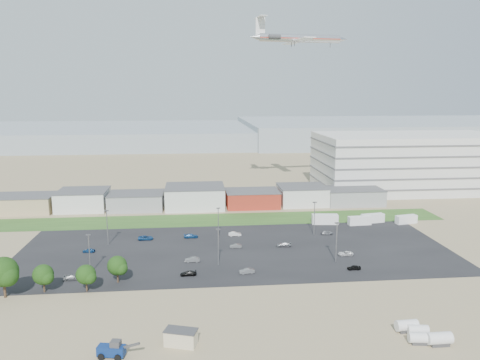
{
  "coord_description": "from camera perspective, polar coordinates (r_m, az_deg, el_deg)",
  "views": [
    {
      "loc": [
        -6.05,
        -104.54,
        43.66
      ],
      "look_at": [
        6.5,
        22.0,
        19.56
      ],
      "focal_mm": 35.0,
      "sensor_mm": 36.0,
      "label": 1
    }
  ],
  "objects": [
    {
      "name": "box_trailer_c",
      "position": [
        165.06,
        15.87,
        -4.5
      ],
      "size": [
        8.09,
        3.72,
        2.92
      ],
      "primitive_type": null,
      "rotation": [
        0.0,
        0.0,
        0.17
      ],
      "color": "silver",
      "rests_on": "ground"
    },
    {
      "name": "parking_garage",
      "position": [
        223.63,
        19.85,
        2.08
      ],
      "size": [
        80.0,
        40.0,
        25.0
      ],
      "primitive_type": "cube",
      "color": "silver",
      "rests_on": "ground"
    },
    {
      "name": "parked_car_12",
      "position": [
        135.51,
        5.32,
        -7.84
      ],
      "size": [
        4.37,
        1.99,
        1.24
      ],
      "primitive_type": "imported",
      "rotation": [
        0.0,
        0.0,
        -1.63
      ],
      "color": "#A5A5AA",
      "rests_on": "ground"
    },
    {
      "name": "hills_backdrop",
      "position": [
        423.87,
        0.6,
        5.43
      ],
      "size": [
        700.0,
        200.0,
        9.0
      ],
      "primitive_type": null,
      "color": "gray",
      "rests_on": "ground"
    },
    {
      "name": "box_trailer_b",
      "position": [
        161.11,
        14.36,
        -4.82
      ],
      "size": [
        7.67,
        2.84,
        2.83
      ],
      "primitive_type": null,
      "rotation": [
        0.0,
        0.0,
        0.06
      ],
      "color": "silver",
      "rests_on": "ground"
    },
    {
      "name": "ground",
      "position": [
        113.45,
        -2.22,
        -11.91
      ],
      "size": [
        700.0,
        700.0,
        0.0
      ],
      "primitive_type": "plane",
      "color": "#8D7C5A",
      "rests_on": "ground"
    },
    {
      "name": "lightpole_back_m",
      "position": [
        141.54,
        -2.66,
        -5.26
      ],
      "size": [
        1.1,
        0.46,
        9.39
      ],
      "primitive_type": null,
      "color": "slate",
      "rests_on": "ground"
    },
    {
      "name": "parked_car_2",
      "position": [
        121.72,
        13.72,
        -10.32
      ],
      "size": [
        3.36,
        1.37,
        1.14
      ],
      "primitive_type": "imported",
      "rotation": [
        0.0,
        0.0,
        -1.58
      ],
      "color": "black",
      "rests_on": "ground"
    },
    {
      "name": "box_trailer_d",
      "position": [
        167.36,
        19.6,
        -4.54
      ],
      "size": [
        7.67,
        3.73,
        2.76
      ],
      "primitive_type": null,
      "rotation": [
        0.0,
        0.0,
        0.2
      ],
      "color": "silver",
      "rests_on": "ground"
    },
    {
      "name": "parked_car_11",
      "position": [
        144.49,
        -0.63,
        -6.59
      ],
      "size": [
        3.88,
        1.37,
        1.28
      ],
      "primitive_type": "imported",
      "rotation": [
        0.0,
        0.0,
        1.56
      ],
      "color": "silver",
      "rests_on": "ground"
    },
    {
      "name": "parked_car_7",
      "position": [
        134.0,
        -0.52,
        -8.04
      ],
      "size": [
        3.45,
        1.48,
        1.1
      ],
      "primitive_type": "imported",
      "rotation": [
        0.0,
        0.0,
        -1.67
      ],
      "color": "#595B5E",
      "rests_on": "ground"
    },
    {
      "name": "telehandler",
      "position": [
        85.5,
        -15.42,
        -19.22
      ],
      "size": [
        7.62,
        3.82,
        3.03
      ],
      "primitive_type": null,
      "rotation": [
        0.0,
        0.0,
        -0.2
      ],
      "color": "navy",
      "rests_on": "ground"
    },
    {
      "name": "lightpole_back_r",
      "position": [
        146.34,
        9.05,
        -4.64
      ],
      "size": [
        1.22,
        0.51,
        10.4
      ],
      "primitive_type": null,
      "color": "slate",
      "rests_on": "ground"
    },
    {
      "name": "parked_car_3",
      "position": [
        115.54,
        -6.33,
        -11.24
      ],
      "size": [
        3.91,
        1.62,
        1.13
      ],
      "primitive_type": "imported",
      "rotation": [
        0.0,
        0.0,
        -1.56
      ],
      "color": "black",
      "rests_on": "ground"
    },
    {
      "name": "lightpole_back_l",
      "position": [
        140.36,
        -15.88,
        -5.62
      ],
      "size": [
        1.21,
        0.5,
        10.29
      ],
      "primitive_type": null,
      "color": "slate",
      "rests_on": "ground"
    },
    {
      "name": "tree_right",
      "position": [
        110.75,
        -18.26,
        -11.11
      ],
      "size": [
        4.64,
        4.64,
        6.96
      ],
      "primitive_type": null,
      "color": "black",
      "rests_on": "ground"
    },
    {
      "name": "parked_car_9",
      "position": [
        143.67,
        -11.43,
        -6.92
      ],
      "size": [
        4.57,
        2.18,
        1.26
      ],
      "primitive_type": "imported",
      "rotation": [
        0.0,
        0.0,
        1.59
      ],
      "color": "navy",
      "rests_on": "ground"
    },
    {
      "name": "parked_car_0",
      "position": [
        131.22,
        12.74,
        -8.72
      ],
      "size": [
        4.02,
        1.9,
        1.11
      ],
      "primitive_type": "imported",
      "rotation": [
        0.0,
        0.0,
        -1.59
      ],
      "color": "silver",
      "rests_on": "ground"
    },
    {
      "name": "parked_car_4",
      "position": [
        124.01,
        -5.82,
        -9.63
      ],
      "size": [
        3.92,
        1.49,
        1.28
      ],
      "primitive_type": "imported",
      "rotation": [
        0.0,
        0.0,
        -1.61
      ],
      "color": "#595B5E",
      "rests_on": "ground"
    },
    {
      "name": "storage_tank_se",
      "position": [
        92.93,
        23.12,
        -17.32
      ],
      "size": [
        4.31,
        2.18,
        2.58
      ],
      "primitive_type": null,
      "rotation": [
        0.0,
        0.0,
        0.01
      ],
      "color": "silver",
      "rests_on": "ground"
    },
    {
      "name": "storage_tank_ne",
      "position": [
        94.84,
        20.88,
        -16.7
      ],
      "size": [
        3.84,
        2.29,
        2.18
      ],
      "primitive_type": null,
      "rotation": [
        0.0,
        0.0,
        -0.14
      ],
      "color": "silver",
      "rests_on": "ground"
    },
    {
      "name": "lightpole_front_m",
      "position": [
        120.24,
        -2.67,
        -8.15
      ],
      "size": [
        1.12,
        0.47,
        9.55
      ],
      "primitive_type": null,
      "color": "slate",
      "rests_on": "ground"
    },
    {
      "name": "lightpole_front_r",
      "position": [
        124.53,
        11.67,
        -7.44
      ],
      "size": [
        1.24,
        0.52,
        10.58
      ],
      "primitive_type": null,
      "color": "slate",
      "rests_on": "ground"
    },
    {
      "name": "airliner",
      "position": [
        198.51,
        7.3,
        16.78
      ],
      "size": [
        44.57,
        33.02,
        12.27
      ],
      "primitive_type": null,
      "rotation": [
        0.0,
        0.0,
        0.12
      ],
      "color": "silver"
    },
    {
      "name": "parked_car_6",
      "position": [
        143.52,
        -6.0,
        -6.78
      ],
      "size": [
        4.34,
        1.94,
        1.24
      ],
      "primitive_type": "imported",
      "rotation": [
        0.0,
        0.0,
        1.62
      ],
      "color": "navy",
      "rests_on": "ground"
    },
    {
      "name": "tree_mid",
      "position": [
        113.55,
        -22.86,
        -10.81
      ],
      "size": [
        4.8,
        4.8,
        7.2
      ],
      "primitive_type": null,
      "color": "black",
      "rests_on": "ground"
    },
    {
      "name": "parked_car_5",
      "position": [
        136.9,
        -17.95,
        -8.16
      ],
      "size": [
        3.42,
        1.74,
        1.12
      ],
      "primitive_type": "imported",
      "rotation": [
        0.0,
        0.0,
        -1.7
      ],
      "color": "navy",
      "rests_on": "ground"
    },
    {
      "name": "tree_near",
      "position": [
        113.53,
        -14.74,
        -10.29
      ],
      "size": [
        4.83,
        4.83,
        7.24
      ],
      "primitive_type": null,
      "color": "black",
      "rests_on": "ground"
    },
    {
      "name": "grass_strip",
      "position": [
        162.62,
        -3.33,
        -4.86
      ],
      "size": [
        160.0,
        16.0,
        0.02
      ],
      "primitive_type": "cube",
      "color": "#2D511E",
      "rests_on": "ground"
    },
    {
      "name": "parked_car_10",
      "position": [
        119.2,
        -19.7,
        -11.1
      ],
      "size": [
        4.46,
        2.29,
        1.24
      ],
      "primitive_type": "imported",
      "rotation": [
        0.0,
        0.0,
        1.71
      ],
      "color": "#595B5E",
      "rests_on": "ground"
    },
    {
      "name": "parking_lot",
      "position": [
        132.43,
        -0.57,
        -8.52
      ],
      "size": [
        120.0,
        50.0,
        0.01
      ],
      "primitive_type": "cube",
      "color": "black",
      "rests_on": "ground"
    },
    {
      "name": "storage_tank_sw",
      "position": [
        92.21,
        21.04,
        -17.51
      ],
      "size": [
        3.96,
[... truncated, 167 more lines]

